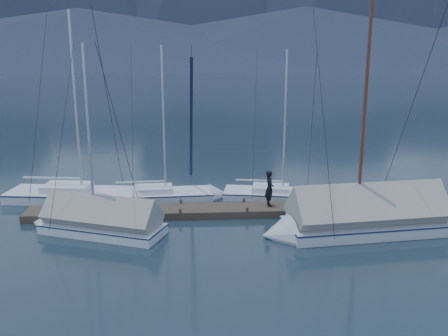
% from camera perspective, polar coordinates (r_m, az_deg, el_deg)
% --- Properties ---
extents(ground, '(1000.00, 1000.00, 0.00)m').
position_cam_1_polar(ground, '(20.22, 0.36, -7.41)').
color(ground, black).
rests_on(ground, ground).
extents(dock, '(18.00, 1.50, 0.54)m').
position_cam_1_polar(dock, '(22.06, 0.00, -5.29)').
color(dock, '#382D23').
rests_on(dock, ground).
extents(mooring_posts, '(15.12, 1.52, 0.35)m').
position_cam_1_polar(mooring_posts, '(21.96, -1.31, -4.72)').
color(mooring_posts, '#382D23').
rests_on(mooring_posts, ground).
extents(sailboat_open_left, '(7.90, 3.43, 10.16)m').
position_cam_1_polar(sailboat_open_left, '(24.95, -15.51, -3.37)').
color(sailboat_open_left, silver).
rests_on(sailboat_open_left, ground).
extents(sailboat_open_mid, '(6.45, 2.73, 8.41)m').
position_cam_1_polar(sailboat_open_mid, '(24.48, -5.95, -3.34)').
color(sailboat_open_mid, silver).
rests_on(sailboat_open_mid, ground).
extents(sailboat_open_right, '(6.41, 2.97, 8.20)m').
position_cam_1_polar(sailboat_open_right, '(24.56, 8.09, -3.36)').
color(sailboat_open_right, silver).
rests_on(sailboat_open_right, ground).
extents(sailboat_covered_near, '(8.10, 3.52, 10.24)m').
position_cam_1_polar(sailboat_covered_near, '(20.43, 15.26, -6.16)').
color(sailboat_covered_near, silver).
rests_on(sailboat_covered_near, ground).
extents(sailboat_covered_far, '(6.24, 3.82, 8.42)m').
position_cam_1_polar(sailboat_covered_far, '(20.54, -15.56, -6.37)').
color(sailboat_covered_far, white).
rests_on(sailboat_covered_far, ground).
extents(person, '(0.44, 0.64, 1.68)m').
position_cam_1_polar(person, '(22.05, 5.49, -2.44)').
color(person, black).
rests_on(person, dock).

